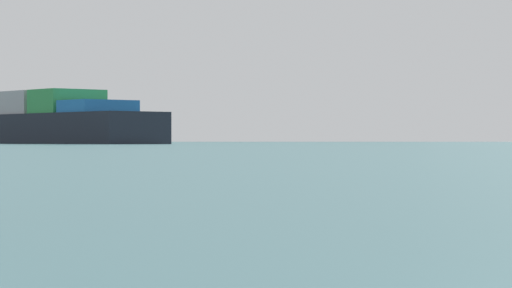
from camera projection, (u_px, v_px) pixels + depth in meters
name	position (u px, v px, depth m)	size (l,w,h in m)	color
cargo_ship	(18.00, 123.00, 543.43)	(131.74, 184.18, 34.48)	black
distant_headland	(94.00, 120.00, 1439.98)	(778.78, 327.97, 52.00)	#60665B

